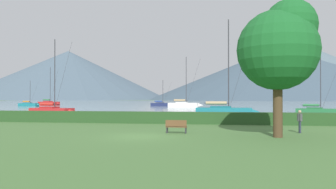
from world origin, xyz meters
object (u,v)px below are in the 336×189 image
object	(u,v)px
park_bench_near_path	(176,126)
park_tree	(280,45)
sailboat_slip_7	(318,111)
person_seated_viewer	(300,119)
sailboat_slip_0	(225,111)
sailboat_slip_6	(184,105)
sailboat_slip_8	(29,104)
sailboat_slip_9	(52,111)
sailboat_slip_5	(161,104)
sailboat_slip_1	(49,103)

from	to	relation	value
park_bench_near_path	park_tree	world-z (taller)	park_tree
sailboat_slip_7	person_seated_viewer	world-z (taller)	sailboat_slip_7
sailboat_slip_0	person_seated_viewer	world-z (taller)	sailboat_slip_0
person_seated_viewer	park_tree	xyz separation A→B (m)	(-1.85, -2.89, 4.95)
park_bench_near_path	sailboat_slip_6	bearing A→B (deg)	96.52
sailboat_slip_8	sailboat_slip_9	distance (m)	53.83
sailboat_slip_0	sailboat_slip_5	size ratio (longest dim) A/B	1.71
sailboat_slip_6	sailboat_slip_7	distance (m)	39.27
sailboat_slip_1	sailboat_slip_7	xyz separation A→B (m)	(70.97, -51.63, -0.16)
sailboat_slip_0	sailboat_slip_8	distance (m)	70.58
sailboat_slip_1	sailboat_slip_9	bearing A→B (deg)	-46.38
sailboat_slip_7	park_bench_near_path	size ratio (longest dim) A/B	5.62
park_bench_near_path	sailboat_slip_8	bearing A→B (deg)	129.52
sailboat_slip_7	person_seated_viewer	bearing A→B (deg)	-91.39
park_bench_near_path	park_tree	xyz separation A→B (m)	(6.92, -1.32, 5.40)
sailboat_slip_1	sailboat_slip_8	distance (m)	14.44
sailboat_slip_8	park_bench_near_path	size ratio (longest dim) A/B	4.94
sailboat_slip_5	sailboat_slip_9	world-z (taller)	sailboat_slip_9
sailboat_slip_0	sailboat_slip_1	size ratio (longest dim) A/B	1.03
park_bench_near_path	park_tree	distance (m)	8.88
sailboat_slip_1	park_tree	distance (m)	101.21
sailboat_slip_8	park_bench_near_path	xyz separation A→B (m)	(52.03, -65.28, -0.01)
sailboat_slip_7	park_bench_near_path	bearing A→B (deg)	-105.17
sailboat_slip_8	sailboat_slip_7	bearing A→B (deg)	-26.47
sailboat_slip_8	sailboat_slip_5	bearing A→B (deg)	11.20
park_bench_near_path	person_seated_viewer	bearing A→B (deg)	11.12
sailboat_slip_0	park_bench_near_path	size ratio (longest dim) A/B	8.67
sailboat_slip_5	sailboat_slip_6	world-z (taller)	sailboat_slip_6
sailboat_slip_5	park_bench_near_path	distance (m)	72.94
sailboat_slip_6	sailboat_slip_9	world-z (taller)	sailboat_slip_6
sailboat_slip_0	park_tree	distance (m)	24.15
sailboat_slip_6	sailboat_slip_7	bearing A→B (deg)	-45.95
sailboat_slip_1	sailboat_slip_7	distance (m)	87.76
sailboat_slip_1	sailboat_slip_5	distance (m)	40.63
park_tree	sailboat_slip_0	bearing A→B (deg)	97.70
sailboat_slip_5	sailboat_slip_9	bearing A→B (deg)	-92.32
sailboat_slip_1	sailboat_slip_6	distance (m)	51.78
park_bench_near_path	person_seated_viewer	xyz separation A→B (m)	(8.77, 1.57, 0.45)
park_tree	person_seated_viewer	bearing A→B (deg)	57.47
sailboat_slip_0	sailboat_slip_1	bearing A→B (deg)	138.97
sailboat_slip_9	person_seated_viewer	bearing A→B (deg)	-20.20
sailboat_slip_1	park_bench_near_path	bearing A→B (deg)	-41.64
sailboat_slip_0	sailboat_slip_8	bearing A→B (deg)	146.31
person_seated_viewer	sailboat_slip_5	bearing A→B (deg)	109.22
sailboat_slip_6	sailboat_slip_5	bearing A→B (deg)	131.60
sailboat_slip_9	park_tree	size ratio (longest dim) A/B	1.24
sailboat_slip_0	park_tree	bearing A→B (deg)	-78.23
sailboat_slip_7	park_tree	size ratio (longest dim) A/B	0.96
person_seated_viewer	sailboat_slip_7	bearing A→B (deg)	73.36
sailboat_slip_7	park_bench_near_path	xyz separation A→B (m)	(-17.37, -28.00, -0.03)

